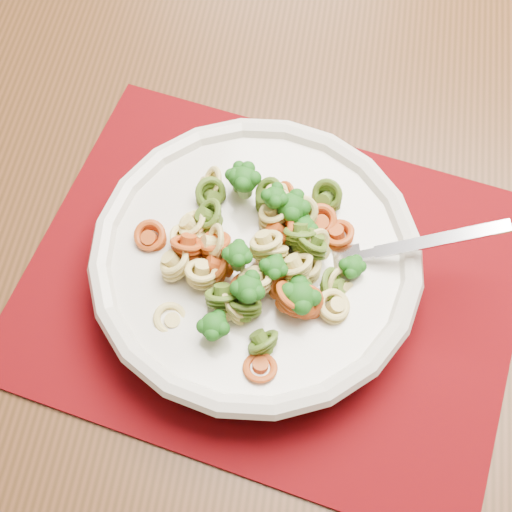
# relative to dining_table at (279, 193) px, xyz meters

# --- Properties ---
(dining_table) EXTENTS (1.51, 1.02, 0.72)m
(dining_table) POSITION_rel_dining_table_xyz_m (0.00, 0.00, 0.00)
(dining_table) COLOR #4D2A15
(dining_table) RESTS_ON ground
(placemat) EXTENTS (0.47, 0.39, 0.00)m
(placemat) POSITION_rel_dining_table_xyz_m (0.02, -0.15, 0.09)
(placemat) COLOR #5A0503
(placemat) RESTS_ON dining_table
(pasta_bowl) EXTENTS (0.29, 0.29, 0.05)m
(pasta_bowl) POSITION_rel_dining_table_xyz_m (0.01, -0.15, 0.13)
(pasta_bowl) COLOR beige
(pasta_bowl) RESTS_ON placemat
(pasta_broccoli_heap) EXTENTS (0.24, 0.24, 0.06)m
(pasta_broccoli_heap) POSITION_rel_dining_table_xyz_m (0.01, -0.15, 0.14)
(pasta_broccoli_heap) COLOR #E4C870
(pasta_broccoli_heap) RESTS_ON pasta_bowl
(fork) EXTENTS (0.18, 0.07, 0.08)m
(fork) POSITION_rel_dining_table_xyz_m (0.08, -0.14, 0.14)
(fork) COLOR silver
(fork) RESTS_ON pasta_bowl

